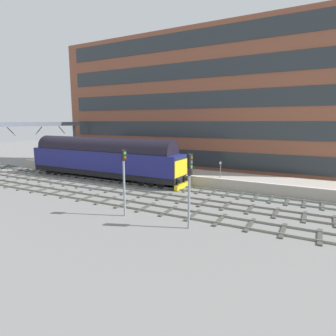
# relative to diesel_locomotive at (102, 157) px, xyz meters

# --- Properties ---
(ground_plane) EXTENTS (140.00, 140.00, 0.00)m
(ground_plane) POSITION_rel_diesel_locomotive_xyz_m (-0.00, -6.19, -2.49)
(ground_plane) COLOR gray
(ground_plane) RESTS_ON ground
(track_main) EXTENTS (2.50, 60.00, 0.15)m
(track_main) POSITION_rel_diesel_locomotive_xyz_m (-0.00, -6.19, -2.43)
(track_main) COLOR gray
(track_main) RESTS_ON ground
(track_adjacent_west) EXTENTS (2.50, 60.00, 0.15)m
(track_adjacent_west) POSITION_rel_diesel_locomotive_xyz_m (-3.51, -6.19, -2.43)
(track_adjacent_west) COLOR slate
(track_adjacent_west) RESTS_ON ground
(track_adjacent_far_west) EXTENTS (2.50, 60.00, 0.15)m
(track_adjacent_far_west) POSITION_rel_diesel_locomotive_xyz_m (-6.78, -6.19, -2.43)
(track_adjacent_far_west) COLOR gray
(track_adjacent_far_west) RESTS_ON ground
(station_platform) EXTENTS (4.00, 44.00, 1.01)m
(station_platform) POSITION_rel_diesel_locomotive_xyz_m (3.60, -6.19, -1.99)
(station_platform) COLOR #B1A79A
(station_platform) RESTS_ON ground
(station_building) EXTENTS (4.24, 38.92, 17.54)m
(station_building) POSITION_rel_diesel_locomotive_xyz_m (10.25, -6.44, 6.28)
(station_building) COLOR brown
(station_building) RESTS_ON ground
(diesel_locomotive) EXTENTS (2.74, 19.90, 4.68)m
(diesel_locomotive) POSITION_rel_diesel_locomotive_xyz_m (0.00, 0.00, 0.00)
(diesel_locomotive) COLOR black
(diesel_locomotive) RESTS_ON ground
(signal_post_near) EXTENTS (0.44, 0.22, 4.56)m
(signal_post_near) POSITION_rel_diesel_locomotive_xyz_m (-9.00, -14.64, 0.49)
(signal_post_near) COLOR gray
(signal_post_near) RESTS_ON ground
(signal_post_mid) EXTENTS (0.44, 0.22, 4.56)m
(signal_post_mid) POSITION_rel_diesel_locomotive_xyz_m (-9.00, -9.82, 0.35)
(signal_post_mid) COLOR gray
(signal_post_mid) RESTS_ON ground
(platform_number_sign) EXTENTS (0.10, 0.44, 1.64)m
(platform_number_sign) POSITION_rel_diesel_locomotive_xyz_m (2.09, -12.96, -0.37)
(platform_number_sign) COLOR slate
(platform_number_sign) RESTS_ON station_platform
(waiting_passenger) EXTENTS (0.38, 0.51, 1.64)m
(waiting_passenger) POSITION_rel_diesel_locomotive_xyz_m (3.87, 0.46, -0.50)
(waiting_passenger) COLOR #333131
(waiting_passenger) RESTS_ON station_platform
(overhead_footbridge) EXTENTS (16.08, 2.00, 6.33)m
(overhead_footbridge) POSITION_rel_diesel_locomotive_xyz_m (-1.34, 11.02, 3.32)
(overhead_footbridge) COLOR slate
(overhead_footbridge) RESTS_ON ground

